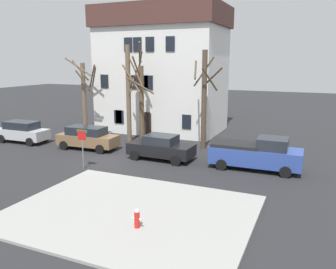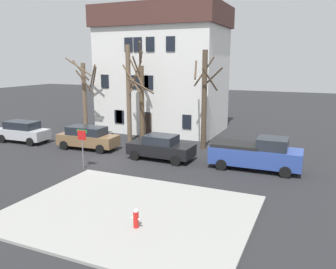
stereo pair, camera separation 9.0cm
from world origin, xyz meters
TOP-DOWN VIEW (x-y plane):
  - ground_plane at (0.00, 0.00)m, footprint 120.00×120.00m
  - sidewalk_slab at (5.40, -6.60)m, footprint 10.60×8.18m
  - building_main at (-1.17, 11.30)m, footprint 11.70×7.37m
  - tree_bare_near at (-6.61, 6.37)m, footprint 2.21×2.91m
  - tree_bare_mid at (-1.53, 5.61)m, footprint 1.70×2.36m
  - tree_bare_far at (-0.77, 6.03)m, footprint 2.91×2.48m
  - tree_bare_end at (4.80, 5.76)m, footprint 2.28×2.28m
  - car_silver_wagon at (-9.54, 1.73)m, footprint 4.42×2.03m
  - car_brown_wagon at (-3.25, 2.02)m, footprint 4.75×2.09m
  - car_black_sedan at (3.07, 1.73)m, footprint 4.55×2.22m
  - pickup_truck_blue at (9.41, 2.05)m, footprint 5.58×2.26m
  - fire_hydrant at (6.43, -7.88)m, footprint 0.42×0.22m
  - street_sign_pole at (-0.52, -2.14)m, footprint 0.76×0.07m
  - bicycle_leaning at (-3.99, 5.69)m, footprint 1.69×0.56m

SIDE VIEW (x-z plane):
  - ground_plane at x=0.00m, z-range 0.00..0.00m
  - sidewalk_slab at x=5.40m, z-range 0.00..0.12m
  - bicycle_leaning at x=-3.99m, z-range -0.15..0.88m
  - fire_hydrant at x=6.43m, z-range 0.13..0.94m
  - car_black_sedan at x=3.07m, z-range 0.00..1.69m
  - car_brown_wagon at x=-3.25m, z-range 0.04..1.78m
  - car_silver_wagon at x=-9.54m, z-range 0.03..1.78m
  - pickup_truck_blue at x=9.41m, z-range -0.03..2.05m
  - street_sign_pole at x=-0.52m, z-range 0.51..3.00m
  - tree_bare_far at x=-0.77m, z-range 0.15..6.92m
  - tree_bare_near at x=-6.61m, z-range 0.19..7.11m
  - tree_bare_end at x=4.80m, z-range 0.25..7.67m
  - tree_bare_mid at x=-1.53m, z-range 0.17..8.29m
  - building_main at x=-1.17m, z-range 0.09..11.60m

